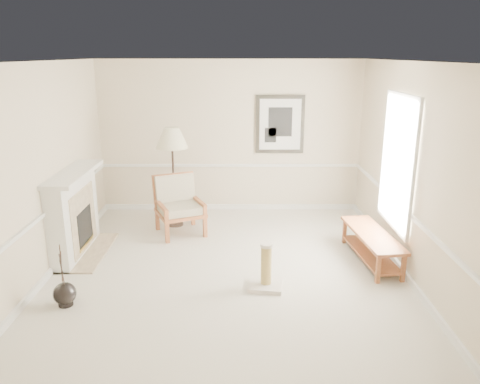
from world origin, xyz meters
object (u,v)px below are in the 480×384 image
Objects in this scene: armchair at (178,202)px; bench at (372,242)px; scratching_post at (266,273)px; floor_vase at (65,294)px; floor_lamp at (172,141)px.

armchair reaches higher than bench.
scratching_post is at bearing -78.93° from armchair.
floor_vase is 2.55m from scratching_post.
floor_vase is 3.30m from floor_lamp.
scratching_post is (1.41, -2.04, -0.34)m from armchair.
scratching_post is (1.51, -2.34, -1.35)m from floor_lamp.
floor_vase reaches higher than scratching_post.
floor_vase reaches higher than bench.
scratching_post is (-1.62, -0.82, -0.10)m from bench.
bench is at bearing -25.87° from floor_lamp.
floor_lamp is (0.99, 2.82, 1.40)m from floor_vase.
floor_lamp is at bearing 122.86° from scratching_post.
floor_vase is 0.52× the size of bench.
floor_lamp is at bearing 70.66° from floor_vase.
armchair is 0.65× the size of bench.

